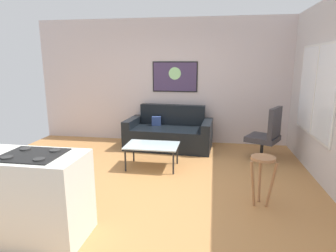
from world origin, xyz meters
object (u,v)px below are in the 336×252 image
coffee_table (152,147)px  wall_painting (175,77)px  bar_stool (262,168)px  couch (169,134)px  armchair (267,134)px

coffee_table → wall_painting: 2.11m
bar_stool → wall_painting: (-1.53, 2.88, 1.01)m
couch → armchair: (1.97, -0.47, 0.20)m
coffee_table → armchair: 2.22m
coffee_table → wall_painting: wall_painting is taller
armchair → bar_stool: size_ratio=1.54×
couch → wall_painting: (0.05, 0.52, 1.22)m
couch → armchair: 2.03m
coffee_table → armchair: bearing=20.8°
couch → coffee_table: 1.27m
couch → bar_stool: bearing=-56.2°
couch → coffee_table: bearing=-94.9°
bar_stool → wall_painting: 3.42m
armchair → wall_painting: bearing=152.7°
armchair → couch: bearing=166.5°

